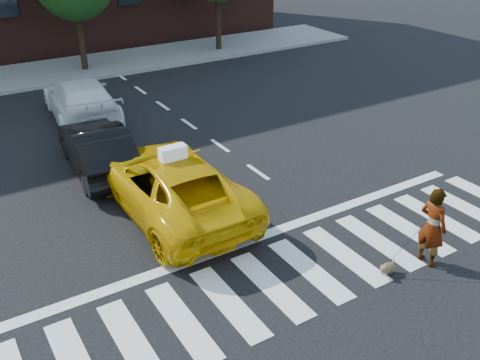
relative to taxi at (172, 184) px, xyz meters
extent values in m
plane|color=black|center=(1.40, -3.75, -0.76)|extent=(120.00, 120.00, 0.00)
cube|color=silver|center=(1.40, -3.75, -0.75)|extent=(13.00, 2.40, 0.01)
cube|color=silver|center=(1.40, -2.15, -0.75)|extent=(12.00, 0.30, 0.01)
cube|color=slate|center=(1.40, 13.75, -0.69)|extent=(30.00, 4.00, 0.15)
cylinder|color=black|center=(1.90, 13.25, 1.01)|extent=(0.28, 0.28, 3.55)
cylinder|color=black|center=(8.90, 13.25, 1.16)|extent=(0.28, 0.28, 3.85)
imported|color=#D9A204|center=(0.00, 0.00, 0.00)|extent=(2.53, 5.48, 1.52)
imported|color=black|center=(-0.83, 3.17, -0.06)|extent=(1.80, 4.37, 1.41)
imported|color=white|center=(0.00, 7.38, -0.02)|extent=(2.57, 5.31, 1.49)
imported|color=#999999|center=(3.73, -4.85, 0.14)|extent=(0.46, 0.68, 1.80)
ellipsoid|color=#8A6546|center=(2.71, -4.71, -0.60)|extent=(0.39, 0.26, 0.20)
sphere|color=#8A6546|center=(2.54, -4.75, -0.55)|extent=(0.18, 0.18, 0.15)
sphere|color=#8A6546|center=(2.48, -4.76, -0.58)|extent=(0.08, 0.08, 0.07)
cylinder|color=#8A6546|center=(2.89, -4.68, -0.55)|extent=(0.11, 0.05, 0.09)
sphere|color=#8A6546|center=(2.53, -4.70, -0.51)|extent=(0.06, 0.06, 0.05)
sphere|color=#8A6546|center=(2.55, -4.80, -0.51)|extent=(0.06, 0.06, 0.05)
cylinder|color=#8A6546|center=(2.62, -4.78, -0.71)|extent=(0.05, 0.05, 0.10)
cylinder|color=#8A6546|center=(2.60, -4.69, -0.71)|extent=(0.05, 0.05, 0.10)
cylinder|color=#8A6546|center=(2.83, -4.74, -0.71)|extent=(0.05, 0.05, 0.10)
cylinder|color=#8A6546|center=(2.81, -4.65, -0.71)|extent=(0.05, 0.05, 0.10)
cube|color=white|center=(0.00, -0.20, 0.92)|extent=(0.65, 0.28, 0.32)
camera|label=1|loc=(-4.68, -10.76, 6.21)|focal=40.00mm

